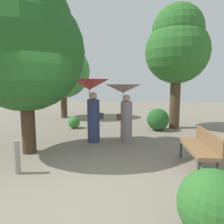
# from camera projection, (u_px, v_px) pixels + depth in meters

# --- Properties ---
(ground_plane) EXTENTS (40.00, 40.00, 0.00)m
(ground_plane) POSITION_uv_depth(u_px,v_px,m) (72.00, 198.00, 3.37)
(ground_plane) COLOR gray
(person_left) EXTENTS (1.23, 1.23, 2.02)m
(person_left) POSITION_uv_depth(u_px,v_px,m) (91.00, 96.00, 6.56)
(person_left) COLOR navy
(person_left) RESTS_ON ground
(person_right) EXTENTS (1.14, 1.14, 1.86)m
(person_right) POSITION_uv_depth(u_px,v_px,m) (124.00, 100.00, 6.61)
(person_right) COLOR gray
(person_right) RESTS_ON ground
(park_bench) EXTENTS (0.62, 1.54, 0.83)m
(park_bench) POSITION_uv_depth(u_px,v_px,m) (201.00, 146.00, 4.54)
(park_bench) COLOR #38383D
(park_bench) RESTS_ON ground
(tree_near_left) EXTENTS (3.10, 3.10, 4.66)m
(tree_near_left) POSITION_uv_depth(u_px,v_px,m) (24.00, 42.00, 5.29)
(tree_near_left) COLOR #42301E
(tree_near_left) RESTS_ON ground
(tree_near_right) EXTENTS (2.60, 2.60, 5.09)m
(tree_near_right) POSITION_uv_depth(u_px,v_px,m) (177.00, 45.00, 8.45)
(tree_near_right) COLOR #4C3823
(tree_near_right) RESTS_ON ground
(tree_mid_left) EXTENTS (2.95, 2.95, 4.47)m
(tree_mid_left) POSITION_uv_depth(u_px,v_px,m) (63.00, 67.00, 11.31)
(tree_mid_left) COLOR #4C3823
(tree_mid_left) RESTS_ON ground
(bush_path_left) EXTENTS (0.50, 0.50, 0.50)m
(bush_path_left) POSITION_uv_depth(u_px,v_px,m) (74.00, 122.00, 8.81)
(bush_path_left) COLOR #387F33
(bush_path_left) RESTS_ON ground
(bush_path_right) EXTENTS (0.89, 0.89, 0.89)m
(bush_path_right) POSITION_uv_depth(u_px,v_px,m) (158.00, 119.00, 8.40)
(bush_path_right) COLOR #235B23
(bush_path_right) RESTS_ON ground
(bush_behind_bench) EXTENTS (0.86, 0.86, 0.86)m
(bush_behind_bench) POSITION_uv_depth(u_px,v_px,m) (214.00, 205.00, 2.44)
(bush_behind_bench) COLOR #2D6B28
(bush_behind_bench) RESTS_ON ground
(path_marker_post) EXTENTS (0.12, 0.12, 0.71)m
(path_marker_post) POSITION_uv_depth(u_px,v_px,m) (17.00, 157.00, 4.28)
(path_marker_post) COLOR gray
(path_marker_post) RESTS_ON ground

